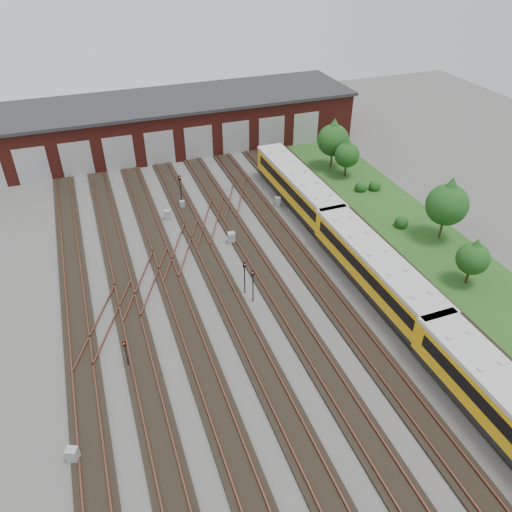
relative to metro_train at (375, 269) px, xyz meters
name	(u,v)px	position (x,y,z in m)	size (l,w,h in m)	color
ground	(275,337)	(-10.00, -2.64, -2.09)	(120.00, 120.00, 0.00)	#464441
track_network	(270,332)	(-10.17, -2.05, -1.98)	(30.40, 70.00, 0.33)	black
maintenance_shed	(165,123)	(-10.01, 37.33, 1.12)	(51.00, 12.50, 6.35)	#581C16
grass_verge	(411,228)	(9.00, 7.36, -2.06)	(8.00, 55.00, 0.05)	#204F1A
metro_train	(375,269)	(0.00, 0.00, 0.00)	(3.20, 48.64, 3.43)	black
signal_mast_0	(126,350)	(-20.90, -1.79, -0.51)	(0.24, 0.22, 2.44)	black
signal_mast_1	(253,282)	(-10.16, 1.95, -0.07)	(0.28, 0.26, 3.16)	black
signal_mast_2	(180,187)	(-12.01, 19.91, 0.22)	(0.27, 0.26, 3.63)	black
signal_mast_3	(245,274)	(-10.43, 3.25, -0.06)	(0.25, 0.24, 3.17)	black
relay_cabinet_0	(73,455)	(-25.00, -8.17, -1.55)	(0.65, 0.54, 1.08)	#949699
relay_cabinet_1	(167,215)	(-14.06, 17.59, -1.56)	(0.63, 0.52, 1.05)	#949699
relay_cabinet_2	(232,238)	(-9.13, 11.02, -1.52)	(0.68, 0.57, 1.14)	#949699
relay_cabinet_3	(182,205)	(-12.07, 19.42, -1.66)	(0.52, 0.43, 0.86)	#949699
relay_cabinet_4	(278,202)	(-2.11, 16.38, -1.59)	(0.59, 0.49, 0.99)	#949699
tree_0	(333,136)	(7.87, 23.23, 2.00)	(3.84, 3.84, 6.37)	#342417
tree_1	(347,152)	(8.31, 20.35, 1.06)	(2.96, 2.96, 4.90)	#342417
tree_2	(448,200)	(10.43, 4.79, 2.16)	(3.99, 3.99, 6.61)	#342417
tree_3	(474,255)	(8.09, -2.08, 0.87)	(2.78, 2.78, 4.60)	#342417
bush_0	(402,221)	(8.08, 7.91, -1.39)	(1.39, 1.39, 1.39)	#134212
bush_1	(361,186)	(8.18, 16.31, -1.43)	(1.33, 1.33, 1.33)	#134212
bush_2	(375,184)	(9.83, 15.99, -1.39)	(1.39, 1.39, 1.39)	#134212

